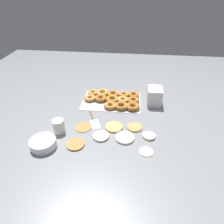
{
  "coord_description": "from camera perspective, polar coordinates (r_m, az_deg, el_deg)",
  "views": [
    {
      "loc": [
        -0.1,
        1.08,
        0.85
      ],
      "look_at": [
        0.03,
        -0.08,
        0.04
      ],
      "focal_mm": 32.0,
      "sensor_mm": 36.0,
      "label": 1
    }
  ],
  "objects": [
    {
      "name": "paper_cup",
      "position": [
        1.33,
        -14.98,
        -3.95
      ],
      "size": [
        0.07,
        0.07,
        0.09
      ],
      "color": "white",
      "rests_on": "ground_plane"
    },
    {
      "name": "donut_tray",
      "position": [
        1.62,
        0.5,
        3.68
      ],
      "size": [
        0.47,
        0.31,
        0.04
      ],
      "color": "silver",
      "rests_on": "ground_plane"
    },
    {
      "name": "pancake_6",
      "position": [
        1.2,
        9.78,
        -10.99
      ],
      "size": [
        0.08,
        0.08,
        0.01
      ],
      "primitive_type": "cylinder",
      "color": "beige",
      "rests_on": "ground_plane"
    },
    {
      "name": "pancake_2",
      "position": [
        1.36,
        -8.2,
        -4.23
      ],
      "size": [
        0.11,
        0.11,
        0.01
      ],
      "primitive_type": "cylinder",
      "color": "#B27F42",
      "rests_on": "ground_plane"
    },
    {
      "name": "pancake_1",
      "position": [
        1.27,
        3.68,
        -7.33
      ],
      "size": [
        0.12,
        0.12,
        0.01
      ],
      "primitive_type": "cylinder",
      "color": "beige",
      "rests_on": "ground_plane"
    },
    {
      "name": "batter_bowl",
      "position": [
        1.27,
        -19.07,
        -8.47
      ],
      "size": [
        0.15,
        0.15,
        0.05
      ],
      "color": "white",
      "rests_on": "ground_plane"
    },
    {
      "name": "pancake_3",
      "position": [
        1.3,
        10.5,
        -6.74
      ],
      "size": [
        0.08,
        0.08,
        0.02
      ],
      "primitive_type": "cylinder",
      "color": "beige",
      "rests_on": "ground_plane"
    },
    {
      "name": "pancake_0",
      "position": [
        1.28,
        -3.2,
        -6.87
      ],
      "size": [
        0.1,
        0.1,
        0.01
      ],
      "primitive_type": "cylinder",
      "color": "silver",
      "rests_on": "ground_plane"
    },
    {
      "name": "ground_plane",
      "position": [
        1.38,
        0.72,
        -3.42
      ],
      "size": [
        3.0,
        3.0,
        0.0
      ],
      "primitive_type": "plane",
      "color": "gray"
    },
    {
      "name": "pancake_5",
      "position": [
        1.36,
        6.45,
        -4.32
      ],
      "size": [
        0.1,
        0.1,
        0.01
      ],
      "primitive_type": "cylinder",
      "color": "tan",
      "rests_on": "ground_plane"
    },
    {
      "name": "spatula",
      "position": [
        1.4,
        -5.11,
        -2.8
      ],
      "size": [
        0.13,
        0.24,
        0.01
      ],
      "rotation": [
        0.0,
        0.0,
        1.99
      ],
      "color": "brown",
      "rests_on": "ground_plane"
    },
    {
      "name": "pancake_7",
      "position": [
        1.24,
        -10.41,
        -9.02
      ],
      "size": [
        0.11,
        0.11,
        0.01
      ],
      "primitive_type": "cylinder",
      "color": "#B27F42",
      "rests_on": "ground_plane"
    },
    {
      "name": "pancake_4",
      "position": [
        1.35,
        0.47,
        -4.26
      ],
      "size": [
        0.12,
        0.12,
        0.01
      ],
      "primitive_type": "cylinder",
      "color": "tan",
      "rests_on": "ground_plane"
    },
    {
      "name": "container_stack",
      "position": [
        1.6,
        12.01,
        4.43
      ],
      "size": [
        0.11,
        0.14,
        0.13
      ],
      "color": "white",
      "rests_on": "ground_plane"
    }
  ]
}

